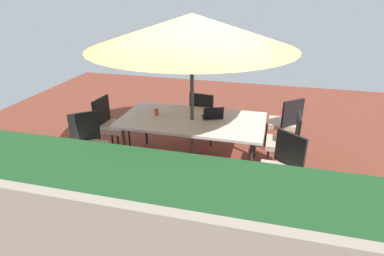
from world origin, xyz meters
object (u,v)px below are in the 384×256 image
Objects in this scene: dining_table at (192,122)px; cup at (157,112)px; laptop at (213,116)px; chair_east at (110,123)px; chair_west at (286,141)px; chair_southwest at (285,121)px; chair_northeast at (87,143)px; chair_northwest at (281,167)px; chair_south at (204,114)px; patio_umbrella at (192,31)px.

dining_table is 20.74× the size of cup.
chair_east is at bearing -17.86° from laptop.
laptop reaches higher than chair_east.
chair_west is (-2.90, -0.05, 0.00)m from chair_east.
dining_table is at bearing -87.79° from chair_west.
chair_southwest reaches higher than dining_table.
chair_east is 0.77m from chair_northeast.
chair_northwest and chair_south have the same top height.
chair_northwest is at bearing 150.94° from patio_umbrella.
patio_umbrella reaches higher than dining_table.
cup is (2.05, 0.79, 0.27)m from chair_southwest.
chair_northwest is at bearing 150.94° from dining_table.
cup is (0.62, 0.76, 0.27)m from chair_south.
chair_south is 0.78m from laptop.
chair_northeast is at bearing 55.48° from chair_south.
cup reaches higher than dining_table.
chair_east is at bearing -88.27° from chair_west.
laptop is 3.55× the size of cup.
chair_west and chair_northeast have the same top height.
chair_south is at bearing -56.19° from chair_east.
patio_umbrella is at bearing -12.46° from chair_southwest.
chair_southwest is 8.96× the size of cup.
dining_table is 1.45m from chair_east.
chair_west is (-0.07, -0.81, 0.00)m from chair_northwest.
dining_table is at bearing -84.49° from chair_east.
patio_umbrella is 3.09× the size of chair_northeast.
cup is (-0.84, -0.04, 0.27)m from chair_east.
chair_northwest is (-1.40, 0.78, -0.17)m from dining_table.
chair_east and chair_west have the same top height.
chair_east and chair_northeast have the same top height.
patio_umbrella is at bearing -87.79° from chair_west.
chair_southwest is 1.00× the size of chair_northeast.
laptop reaches higher than dining_table.
laptop is at bearing -159.71° from dining_table.
chair_northeast is at bearing -143.19° from chair_northwest.
chair_northwest is 8.96× the size of cup.
patio_umbrella is 1.33m from laptop.
chair_northwest reaches higher than dining_table.
laptop reaches higher than chair_northeast.
chair_south is at bearing -129.22° from cup.
cup is (0.60, -0.03, -1.28)m from patio_umbrella.
chair_east is (2.84, -0.77, 0.00)m from chair_northwest.
patio_umbrella reaches higher than chair_south.
chair_northwest is at bearing -3.75° from chair_west.
chair_southwest is at bearing -178.36° from chair_west.
patio_umbrella reaches higher than chair_west.
chair_northwest is 2.94m from chair_east.
cup is at bearing -2.62° from dining_table.
chair_west reaches higher than cup.
patio_umbrella is 3.09× the size of chair_west.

